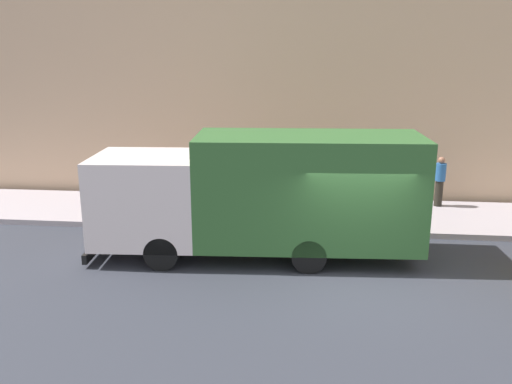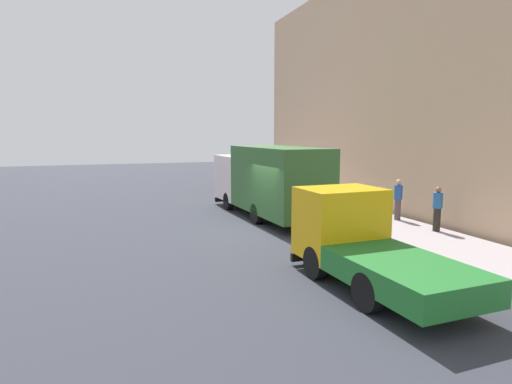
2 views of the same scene
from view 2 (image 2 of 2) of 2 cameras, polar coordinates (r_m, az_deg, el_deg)
name	(u,v)px [view 2 (image 2 of 2)]	position (r m, az deg, el deg)	size (l,w,h in m)	color
ground	(259,230)	(16.82, 0.40, -5.07)	(80.00, 80.00, 0.00)	#32343D
sidewalk	(363,220)	(18.92, 13.99, -3.60)	(3.45, 30.00, 0.17)	#AA9EA3
building_facade	(412,82)	(20.01, 20.03, 13.54)	(0.50, 30.00, 11.82)	tan
large_utility_truck	(268,179)	(19.16, 1.54, 1.68)	(2.76, 8.46, 3.18)	white
small_flatbed_truck	(362,242)	(11.11, 13.95, -6.47)	(2.30, 5.31, 2.29)	#EBAF0F
pedestrian_walking	(323,194)	(19.57, 8.95, -0.22)	(0.44, 0.44, 1.66)	#514A49
pedestrian_standing	(398,198)	(18.74, 18.39, -0.80)	(0.47, 0.47, 1.70)	#554546
pedestrian_third	(437,208)	(17.06, 23.00, -1.94)	(0.45, 0.45, 1.65)	black
traffic_cone_orange	(284,193)	(23.92, 3.71, -0.14)	(0.39, 0.39, 0.56)	orange
street_sign_post	(321,184)	(18.90, 8.59, 1.02)	(0.44, 0.08, 2.31)	#4C5156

